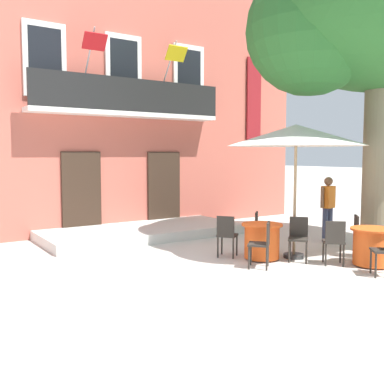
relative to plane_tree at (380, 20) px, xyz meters
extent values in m
plane|color=beige|center=(-3.15, 0.64, -5.20)|extent=(120.00, 120.00, 0.00)
cube|color=#BC5B4C|center=(-3.65, 7.64, -1.45)|extent=(13.00, 4.00, 7.50)
cube|color=#332319|center=(-4.95, 5.61, -4.05)|extent=(1.10, 0.08, 2.30)
cube|color=#332319|center=(-2.35, 5.61, -4.05)|extent=(1.10, 0.08, 2.30)
cube|color=silver|center=(-5.85, 5.60, -0.55)|extent=(1.10, 0.08, 1.90)
cube|color=black|center=(-5.85, 5.57, -0.55)|extent=(0.84, 0.04, 1.60)
cube|color=silver|center=(-3.65, 5.60, -0.55)|extent=(1.10, 0.08, 1.90)
cube|color=black|center=(-3.65, 5.57, -0.55)|extent=(0.84, 0.04, 1.60)
cube|color=silver|center=(-1.45, 5.60, -0.55)|extent=(1.10, 0.08, 1.90)
cube|color=black|center=(-1.45, 5.57, -0.55)|extent=(0.84, 0.04, 1.60)
cube|color=silver|center=(-3.65, 5.32, -1.86)|extent=(5.60, 0.65, 0.12)
cube|color=black|center=(-3.65, 5.02, -1.35)|extent=(5.60, 0.06, 0.90)
cylinder|color=#B2B2B7|center=(-4.85, 5.14, -0.45)|extent=(0.04, 0.95, 1.33)
cube|color=red|center=(-4.85, 4.69, -0.15)|extent=(0.60, 0.29, 0.38)
cylinder|color=#B2B2B7|center=(-2.45, 5.14, -0.45)|extent=(0.04, 0.95, 1.33)
cube|color=yellow|center=(-2.45, 4.69, -0.15)|extent=(0.60, 0.29, 0.38)
cylinder|color=slate|center=(-5.95, 5.34, -1.65)|extent=(0.24, 0.24, 0.30)
ellipsoid|color=#38843D|center=(-5.95, 5.34, -1.37)|extent=(0.31, 0.31, 0.27)
cylinder|color=#47423D|center=(-4.80, 5.34, -1.68)|extent=(0.27, 0.27, 0.24)
ellipsoid|color=#2D7533|center=(-4.80, 5.34, -1.41)|extent=(0.35, 0.35, 0.31)
cylinder|color=#47423D|center=(-3.65, 5.34, -1.68)|extent=(0.32, 0.32, 0.25)
ellipsoid|color=#4C8E38|center=(-3.65, 5.34, -1.33)|extent=(0.42, 0.42, 0.43)
cylinder|color=#995638|center=(-2.50, 5.34, -1.65)|extent=(0.27, 0.27, 0.29)
ellipsoid|color=#38843D|center=(-2.50, 5.34, -1.31)|extent=(0.35, 0.35, 0.40)
cylinder|color=#995638|center=(-1.35, 5.34, -1.65)|extent=(0.26, 0.26, 0.31)
ellipsoid|color=#2D7533|center=(-1.35, 5.34, -1.31)|extent=(0.34, 0.34, 0.36)
cube|color=maroon|center=(1.23, 5.58, -1.08)|extent=(0.60, 0.06, 2.80)
cube|color=silver|center=(-3.65, 4.50, -5.08)|extent=(5.37, 2.30, 0.25)
cylinder|color=#7F755B|center=(0.09, -0.05, -3.31)|extent=(0.73, 0.73, 3.79)
sphere|color=#286028|center=(-1.48, 0.66, -0.28)|extent=(2.85, 2.85, 2.85)
cylinder|color=#EA561E|center=(-1.30, -0.88, -4.83)|extent=(0.74, 0.74, 0.68)
cylinder|color=#EA561E|center=(-1.30, -0.88, -4.46)|extent=(0.86, 0.86, 0.04)
cylinder|color=#2D2823|center=(-1.30, -0.88, -5.19)|extent=(0.44, 0.44, 0.03)
cylinder|color=#2D2823|center=(-2.03, -1.46, -4.98)|extent=(0.04, 0.04, 0.45)
cylinder|color=#2D2823|center=(-1.81, -1.20, -4.98)|extent=(0.04, 0.04, 0.45)
cube|color=#2D2823|center=(-1.79, -1.44, -4.73)|extent=(0.56, 0.56, 0.04)
cylinder|color=#2D2823|center=(-0.54, -0.34, -4.98)|extent=(0.04, 0.04, 0.45)
cylinder|color=#2D2823|center=(-0.77, -0.58, -4.98)|extent=(0.04, 0.04, 0.45)
cylinder|color=#2D2823|center=(-0.78, -0.10, -4.98)|extent=(0.04, 0.04, 0.45)
cylinder|color=#2D2823|center=(-1.02, -0.34, -4.98)|extent=(0.04, 0.04, 0.45)
cube|color=#2D2823|center=(-0.78, -0.34, -4.73)|extent=(0.57, 0.57, 0.04)
cube|color=#2D2823|center=(-0.91, -0.22, -4.50)|extent=(0.29, 0.30, 0.42)
cylinder|color=#2D2823|center=(-1.87, -0.14, -4.98)|extent=(0.04, 0.04, 0.45)
cylinder|color=#2D2823|center=(-1.62, -0.37, -4.98)|extent=(0.04, 0.04, 0.45)
cylinder|color=#2D2823|center=(-2.10, -0.40, -4.98)|extent=(0.04, 0.04, 0.45)
cylinder|color=#2D2823|center=(-1.84, -0.62, -4.98)|extent=(0.04, 0.04, 0.45)
cube|color=#2D2823|center=(-1.86, -0.38, -4.73)|extent=(0.56, 0.56, 0.04)
cube|color=#2D2823|center=(-1.98, -0.52, -4.50)|extent=(0.31, 0.28, 0.42)
cylinder|color=#EA561E|center=(-2.75, 0.76, -4.83)|extent=(0.74, 0.74, 0.68)
cylinder|color=#EA561E|center=(-2.75, 0.76, -4.46)|extent=(0.86, 0.86, 0.04)
cylinder|color=#2D2823|center=(-2.75, 0.76, -5.19)|extent=(0.44, 0.44, 0.03)
cylinder|color=#2D2823|center=(-1.96, 1.27, -4.98)|extent=(0.04, 0.04, 0.45)
cylinder|color=#2D2823|center=(-2.21, 1.04, -4.98)|extent=(0.04, 0.04, 0.45)
cylinder|color=#2D2823|center=(-2.19, 1.52, -4.98)|extent=(0.04, 0.04, 0.45)
cylinder|color=#2D2823|center=(-2.44, 1.28, -4.98)|extent=(0.04, 0.04, 0.45)
cube|color=#2D2823|center=(-2.20, 1.28, -4.73)|extent=(0.57, 0.57, 0.04)
cube|color=#2D2823|center=(-2.32, 1.41, -4.50)|extent=(0.30, 0.29, 0.42)
cylinder|color=#2D2823|center=(-3.18, 1.59, -4.98)|extent=(0.04, 0.04, 0.45)
cylinder|color=#2D2823|center=(-2.97, 1.32, -4.98)|extent=(0.04, 0.04, 0.45)
cylinder|color=#2D2823|center=(-3.45, 1.38, -4.98)|extent=(0.04, 0.04, 0.45)
cylinder|color=#2D2823|center=(-3.24, 1.11, -4.98)|extent=(0.04, 0.04, 0.45)
cube|color=#2D2823|center=(-3.21, 1.35, -4.73)|extent=(0.56, 0.56, 0.04)
cube|color=#2D2823|center=(-3.35, 1.24, -4.50)|extent=(0.27, 0.32, 0.42)
cylinder|color=#2D2823|center=(-3.54, 0.26, -4.98)|extent=(0.04, 0.04, 0.45)
cylinder|color=#2D2823|center=(-3.29, 0.49, -4.98)|extent=(0.04, 0.04, 0.45)
cylinder|color=#2D2823|center=(-3.30, 0.01, -4.98)|extent=(0.04, 0.04, 0.45)
cylinder|color=#2D2823|center=(-3.06, 0.24, -4.98)|extent=(0.04, 0.04, 0.45)
cube|color=#2D2823|center=(-3.30, 0.25, -4.73)|extent=(0.57, 0.57, 0.04)
cube|color=#2D2823|center=(-3.17, 0.12, -4.50)|extent=(0.31, 0.29, 0.42)
cylinder|color=#2D2823|center=(-2.27, -0.04, -4.98)|extent=(0.04, 0.04, 0.45)
cylinder|color=#2D2823|center=(-2.49, 0.21, -4.98)|extent=(0.04, 0.04, 0.45)
cylinder|color=#2D2823|center=(-2.01, 0.18, -4.98)|extent=(0.04, 0.04, 0.45)
cylinder|color=#2D2823|center=(-2.24, 0.44, -4.98)|extent=(0.04, 0.04, 0.45)
cube|color=#2D2823|center=(-2.25, 0.20, -4.73)|extent=(0.56, 0.56, 0.04)
cube|color=#2D2823|center=(-2.12, 0.31, -4.50)|extent=(0.28, 0.31, 0.42)
cylinder|color=#997A56|center=(-2.07, 0.48, -3.93)|extent=(0.06, 0.06, 2.55)
cylinder|color=#333333|center=(-2.07, 0.48, -5.16)|extent=(0.44, 0.44, 0.08)
cone|color=white|center=(-2.07, 0.48, -2.58)|extent=(2.90, 2.90, 0.45)
cylinder|color=#384260|center=(-0.11, 1.28, -4.77)|extent=(0.14, 0.14, 0.86)
cylinder|color=#384260|center=(0.07, 1.28, -4.77)|extent=(0.14, 0.14, 0.86)
cube|color=orange|center=(-0.02, 1.28, -4.06)|extent=(0.37, 0.28, 0.56)
sphere|color=brown|center=(-0.02, 1.28, -3.66)|extent=(0.22, 0.22, 0.22)
cylinder|color=brown|center=(-0.24, 1.28, -4.06)|extent=(0.09, 0.09, 0.52)
cylinder|color=brown|center=(0.20, 1.28, -4.06)|extent=(0.09, 0.09, 0.52)
camera|label=1|loc=(-9.09, -6.14, -2.99)|focal=41.41mm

